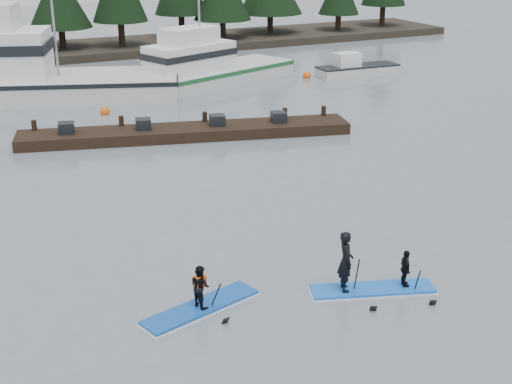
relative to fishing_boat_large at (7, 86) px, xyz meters
name	(u,v)px	position (x,y,z in m)	size (l,w,h in m)	color
ground	(353,300)	(4.89, -28.53, -0.78)	(160.00, 160.00, 0.00)	slate
far_shore	(49,53)	(4.89, 13.47, -0.48)	(70.00, 8.00, 0.60)	#2D281E
treeline	(49,56)	(4.89, 13.47, -0.78)	(60.00, 4.00, 8.00)	black
fishing_boat_large	(7,86)	(0.00, 0.00, 0.00)	(18.88, 10.89, 10.23)	silver
fishing_boat_medium	(204,77)	(11.67, -1.25, -0.26)	(12.73, 7.42, 7.61)	silver
skiff	(358,70)	(22.09, -2.94, -0.45)	(5.61, 1.68, 0.65)	silver
floating_dock	(186,132)	(6.44, -11.85, -0.52)	(15.64, 2.09, 0.52)	black
buoy_c	(307,78)	(18.60, -2.20, -0.78)	(0.53, 0.53, 0.53)	#F75B0C
buoy_b	(105,114)	(4.11, -5.81, -0.78)	(0.51, 0.51, 0.51)	#F75B0C
paddleboard_solo	(200,298)	(0.99, -27.19, -0.42)	(3.47, 1.69, 1.77)	#124CA9
paddleboard_duo	(366,273)	(5.44, -28.29, -0.18)	(3.50, 1.91, 2.37)	blue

